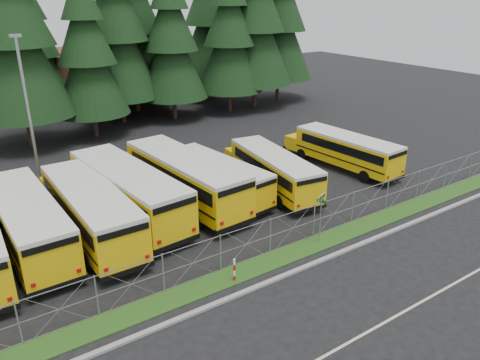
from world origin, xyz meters
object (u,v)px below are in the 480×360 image
Objects in this scene: bus_5 at (216,178)px; street_sign at (321,208)px; bus_1 at (27,223)px; bus_4 at (182,179)px; striped_bollard at (234,270)px; bus_6 at (272,171)px; bus_3 at (126,192)px; bus_2 at (89,211)px; bus_east at (343,152)px; light_standard at (28,108)px.

bus_5 is 3.48× the size of street_sign.
bus_4 is at bearing 2.44° from bus_1.
bus_4 is 9.44m from striped_bollard.
bus_6 is at bearing -24.45° from bus_5.
bus_4 reaches higher than bus_3.
bus_2 is 9.62× the size of striped_bollard.
bus_east is at bearing 38.40° from street_sign.
bus_2 is 19.22m from bus_east.
bus_4 is at bearing 164.21° from bus_5.
bus_3 reaches higher than bus_6.
bus_2 is 4.11× the size of street_sign.
bus_2 reaches higher than bus_6.
bus_2 is 6.35m from bus_4.
street_sign reaches higher than striped_bollard.
bus_1 is at bearing 130.08° from striped_bollard.
bus_east reaches higher than bus_5.
bus_1 is at bearing 148.03° from street_sign.
street_sign is 0.28× the size of light_standard.
bus_6 is at bearing -14.42° from bus_3.
bus_2 is 12.48m from street_sign.
bus_3 is 9.39m from striped_bollard.
light_standard is at bearing 151.57° from bus_6.
street_sign is at bearing -87.41° from bus_5.
bus_5 is (5.97, -0.41, -0.30)m from bus_3.
bus_3 reaches higher than striped_bollard.
bus_6 is (15.30, -0.94, -0.16)m from bus_1.
bus_1 is 4.04× the size of street_sign.
bus_5 is 0.97× the size of light_standard.
bus_2 reaches higher than bus_5.
street_sign is (12.99, -8.11, 0.55)m from bus_1.
bus_2 reaches higher than street_sign.
bus_3 is 11.44m from street_sign.
bus_6 is at bearing -36.32° from light_standard.
bus_4 is 4.32× the size of street_sign.
street_sign is at bearing -71.60° from bus_4.
striped_bollard is at bearing -175.44° from street_sign.
light_standard reaches higher than bus_6.
bus_1 is at bearing 173.67° from bus_east.
bus_6 is at bearing 43.32° from striped_bollard.
bus_2 is at bearing -174.29° from bus_4.
bus_1 reaches higher than striped_bollard.
bus_5 reaches higher than striped_bollard.
bus_2 is at bearing 178.22° from bus_5.
street_sign is at bearing 4.56° from striped_bollard.
bus_2 reaches higher than bus_east.
light_standard is (2.42, 8.52, 4.01)m from bus_1.
bus_4 is 10.11× the size of striped_bollard.
bus_1 is 3.13m from bus_2.
bus_east is 3.57× the size of street_sign.
bus_1 is 9.46× the size of striped_bollard.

